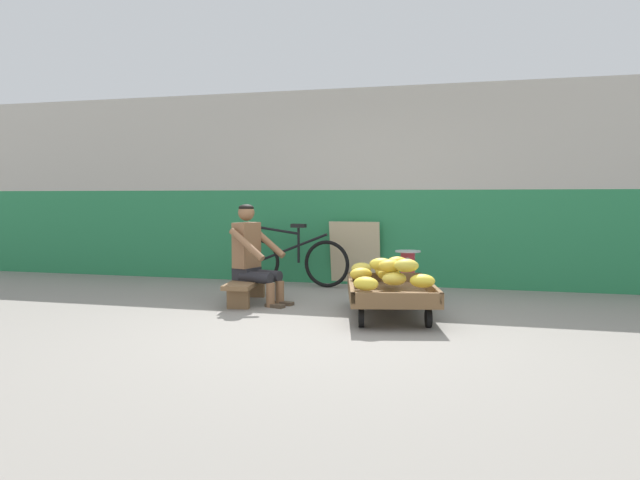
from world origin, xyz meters
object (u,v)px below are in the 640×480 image
object	(u,v)px
vendor_seated	(253,254)
bicycle_near_left	(292,260)
banana_cart	(390,293)
low_bench	(247,285)
sign_board	(355,253)
plastic_crate	(408,288)
weighing_scale	(408,262)
shopping_bag	(409,296)

from	to	relation	value
vendor_seated	bicycle_near_left	world-z (taller)	vendor_seated
banana_cart	low_bench	xyz separation A→B (m)	(-1.71, 0.38, -0.04)
low_bench	bicycle_near_left	distance (m)	1.40
bicycle_near_left	low_bench	bearing A→B (deg)	-94.66
vendor_seated	sign_board	world-z (taller)	vendor_seated
plastic_crate	weighing_scale	bearing A→B (deg)	-90.00
low_bench	shopping_bag	size ratio (longest dim) A/B	4.70
shopping_bag	weighing_scale	bearing A→B (deg)	97.62
plastic_crate	weighing_scale	xyz separation A→B (m)	(0.00, -0.00, 0.30)
banana_cart	plastic_crate	xyz separation A→B (m)	(0.08, 0.98, -0.09)
banana_cart	low_bench	bearing A→B (deg)	167.38
bicycle_near_left	weighing_scale	bearing A→B (deg)	-25.49
banana_cart	vendor_seated	xyz separation A→B (m)	(-1.63, 0.36, 0.33)
weighing_scale	sign_board	bearing A→B (deg)	128.47
sign_board	weighing_scale	bearing A→B (deg)	-51.53
bicycle_near_left	shopping_bag	size ratio (longest dim) A/B	6.91
sign_board	shopping_bag	xyz separation A→B (m)	(0.89, -1.44, -0.32)
plastic_crate	shopping_bag	xyz separation A→B (m)	(0.05, -0.39, -0.03)
banana_cart	plastic_crate	distance (m)	0.98
bicycle_near_left	plastic_crate	bearing A→B (deg)	-25.46
low_bench	weighing_scale	bearing A→B (deg)	18.23
weighing_scale	plastic_crate	bearing A→B (deg)	90.00
low_bench	vendor_seated	distance (m)	0.38
banana_cart	sign_board	xyz separation A→B (m)	(-0.76, 2.03, 0.20)
low_bench	vendor_seated	bearing A→B (deg)	-16.53
shopping_bag	low_bench	bearing A→B (deg)	-173.68
low_bench	shopping_bag	distance (m)	1.86
plastic_crate	shopping_bag	distance (m)	0.39
vendor_seated	bicycle_near_left	size ratio (longest dim) A/B	0.69
bicycle_near_left	vendor_seated	bearing A→B (deg)	-91.18
vendor_seated	sign_board	distance (m)	1.89
sign_board	shopping_bag	bearing A→B (deg)	-58.31
weighing_scale	shopping_bag	world-z (taller)	weighing_scale
sign_board	low_bench	bearing A→B (deg)	-120.14
vendor_seated	low_bench	bearing A→B (deg)	163.47
low_bench	sign_board	size ratio (longest dim) A/B	1.27
low_bench	bicycle_near_left	xyz separation A→B (m)	(0.11, 1.39, 0.15)
banana_cart	plastic_crate	bearing A→B (deg)	85.29
weighing_scale	shopping_bag	xyz separation A→B (m)	(0.05, -0.39, -0.33)
plastic_crate	bicycle_near_left	size ratio (longest dim) A/B	0.22
low_bench	shopping_bag	xyz separation A→B (m)	(1.84, 0.20, -0.08)
banana_cart	weighing_scale	xyz separation A→B (m)	(0.08, 0.97, 0.21)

